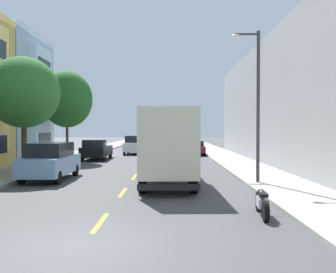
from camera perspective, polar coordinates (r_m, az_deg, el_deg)
name	(u,v)px	position (r m, az deg, el deg)	size (l,w,h in m)	color
ground_plane	(151,155)	(38.60, -2.59, -2.77)	(160.00, 160.00, 0.00)	#424244
sidewalk_left	(78,155)	(37.66, -13.61, -2.79)	(3.20, 120.00, 0.14)	#A39E93
sidewalk_right	(223,155)	(36.91, 8.34, -2.85)	(3.20, 120.00, 0.14)	#A39E93
lane_centerline_dashes	(148,159)	(33.12, -3.07, -3.41)	(0.14, 47.20, 0.01)	yellow
apartment_block_opposite	(325,103)	(30.84, 22.78, 4.70)	(10.00, 36.00, 9.19)	#A8A8AD
street_tree_second	(24,92)	(22.99, -21.15, 6.28)	(4.06, 4.06, 6.63)	#47331E
street_tree_third	(67,99)	(31.47, -15.16, 5.48)	(4.07, 4.07, 7.18)	#47331E
street_lamp	(255,95)	(18.09, 13.14, 6.17)	(1.35, 0.28, 7.09)	#38383D
delivery_box_truck	(167,143)	(17.85, -0.18, -1.00)	(2.62, 8.18, 3.49)	beige
parked_pickup_forest	(188,142)	(50.43, 3.06, -0.90)	(2.04, 5.31, 1.73)	#194C28
parked_hatchback_red	(187,142)	(55.71, 2.85, -0.78)	(1.84, 4.04, 1.50)	#AD1E1E
parked_pickup_black	(97,150)	(32.81, -10.84, -2.03)	(2.08, 5.33, 1.73)	black
parked_suv_sky	(51,161)	(20.34, -17.46, -3.56)	(1.96, 4.80, 1.93)	#7A9EC6
parked_sedan_burgundy	(195,148)	(37.94, 4.16, -1.70)	(1.85, 4.52, 1.43)	maroon
moving_white_sedan	(134,145)	(39.50, -5.14, -1.25)	(1.95, 4.80, 1.93)	silver
parked_motorcycle	(262,203)	(11.83, 14.13, -9.74)	(0.62, 2.05, 0.90)	black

